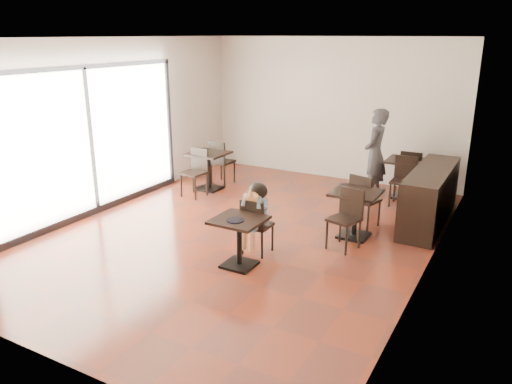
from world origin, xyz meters
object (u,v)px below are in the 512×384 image
Objects in this scene: child_table at (239,243)px; chair_mid_b at (344,220)px; child at (258,219)px; cafe_table_left at (209,171)px; adult_patron at (375,154)px; cafe_table_mid at (355,214)px; cafe_table_back at (405,179)px; chair_back_b at (403,182)px; chair_left_a at (223,162)px; chair_back_a at (412,173)px; child_chair at (258,226)px; chair_left_b at (194,173)px; chair_mid_a at (365,200)px.

child_table is 0.77× the size of chair_mid_b.
child reaches higher than cafe_table_left.
adult_patron is 2.32× the size of cafe_table_mid.
chair_back_b is at bearing -81.68° from cafe_table_back.
chair_back_b is at bearing -169.59° from chair_left_a.
adult_patron is at bearing 20.12° from cafe_table_left.
child_chair is at bearing 70.38° from chair_back_a.
cafe_table_left is at bearing 164.12° from cafe_table_mid.
child_chair is at bearing 0.00° from child.
child reaches higher than chair_left_b.
cafe_table_left is 4.29m from chair_back_a.
chair_left_a is (-2.52, 2.92, -0.06)m from child.
chair_back_b reaches higher than cafe_table_back.
cafe_table_left is at bearing 23.14° from chair_back_a.
cafe_table_mid is at bearing 8.21° from adult_patron.
cafe_table_left is 4.04m from chair_back_b.
child_chair is at bearing 74.23° from chair_mid_a.
child_table is 0.83× the size of child_chair.
child_chair is at bearing -43.25° from cafe_table_left.
adult_patron is 2.84m from chair_mid_b.
child_chair is 1.36m from chair_mid_b.
cafe_table_back is 0.26m from chair_back_a.
chair_left_a reaches higher than child_chair.
chair_left_b is at bearing 144.16° from child.
chair_left_b is (-2.52, 2.37, 0.13)m from child_table.
chair_left_a is at bearing -49.21° from child_chair.
child_table is 4.22m from adult_patron.
cafe_table_mid is 0.80× the size of chair_left_a.
child_table is 2.19m from cafe_table_mid.
cafe_table_left is at bearing -158.69° from cafe_table_back.
chair_back_b is (0.30, 1.43, 0.01)m from chair_mid_a.
adult_patron reaches higher than child_chair.
chair_back_b is (0.65, -0.25, -0.44)m from adult_patron.
cafe_table_back reaches higher than child_table.
child reaches higher than child_chair.
chair_mid_a is 0.96× the size of chair_left_b.
chair_left_a is 4.10m from chair_back_a.
chair_left_b is (-2.52, 1.82, -0.06)m from child.
chair_left_b is at bearing 15.69° from chair_mid_a.
chair_mid_b is 3.33m from chair_back_a.
cafe_table_back is at bearing 73.28° from child_table.
cafe_table_mid is at bearing 104.61° from chair_mid_b.
adult_patron is 1.86× the size of chair_left_a.
child_chair is at bearing -31.25° from chair_left_b.
chair_back_a is (1.41, 4.65, 0.11)m from child_table.
chair_left_b is (-3.62, -0.07, 0.02)m from chair_mid_a.
child_chair is 2.19m from chair_mid_a.
cafe_table_back is 0.84× the size of chair_mid_a.
chair_left_a is 1.00× the size of chair_left_b.
chair_mid_b reaches higher than child_table.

